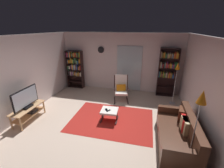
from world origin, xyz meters
TOP-DOWN VIEW (x-y plane):
  - ground_plane at (0.00, 0.00)m, footprint 7.02×7.02m
  - wall_back at (0.00, 2.90)m, footprint 5.60×0.06m
  - wall_left at (-2.70, 0.00)m, footprint 0.06×6.00m
  - wall_right at (2.70, 0.00)m, footprint 0.06×6.00m
  - glass_door_panel at (0.42, 2.83)m, footprint 1.10×0.01m
  - area_rug at (0.23, 0.27)m, footprint 2.58×1.89m
  - tv_stand at (-2.33, -0.32)m, footprint 0.43×1.14m
  - television at (-2.32, -0.35)m, footprint 0.20×0.97m
  - bookshelf_near_tv at (-2.15, 2.67)m, footprint 0.75×0.30m
  - bookshelf_near_sofa at (2.05, 2.69)m, footprint 0.75×0.30m
  - leather_sofa at (2.11, -0.37)m, footprint 0.82×1.86m
  - lounge_armchair at (0.25, 1.80)m, footprint 0.70×0.76m
  - ottoman at (0.17, 0.25)m, footprint 0.54×0.51m
  - tv_remote at (0.15, 0.19)m, footprint 0.11×0.14m
  - cell_phone at (0.07, 0.23)m, footprint 0.13×0.16m
  - floor_lamp_by_sofa at (2.26, -0.92)m, footprint 0.22×0.22m
  - floor_lamp_by_shelf at (2.28, 1.94)m, footprint 0.22×0.22m
  - wall_clock at (-0.88, 2.82)m, footprint 0.29×0.03m

SIDE VIEW (x-z plane):
  - ground_plane at x=0.00m, z-range 0.00..0.00m
  - area_rug at x=0.23m, z-range 0.00..0.01m
  - leather_sofa at x=2.11m, z-range -0.10..0.71m
  - ottoman at x=0.17m, z-range 0.12..0.49m
  - tv_stand at x=-2.33m, z-range 0.07..0.54m
  - cell_phone at x=0.07m, z-range 0.37..0.38m
  - tv_remote at x=0.15m, z-range 0.37..0.39m
  - lounge_armchair at x=0.25m, z-range 0.02..1.05m
  - television at x=-2.32m, z-range 0.45..1.07m
  - bookshelf_near_tv at x=-2.15m, z-range 0.14..1.92m
  - glass_door_panel at x=0.42m, z-range 0.05..2.05m
  - bookshelf_near_sofa at x=2.05m, z-range 0.15..2.19m
  - floor_lamp_by_shelf at x=2.28m, z-range 0.44..2.06m
  - wall_back at x=0.00m, z-range 0.00..2.60m
  - wall_left at x=-2.70m, z-range 0.00..2.60m
  - wall_right at x=2.70m, z-range 0.00..2.60m
  - floor_lamp_by_sofa at x=2.26m, z-range 0.54..2.28m
  - wall_clock at x=-0.88m, z-range 1.71..2.00m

